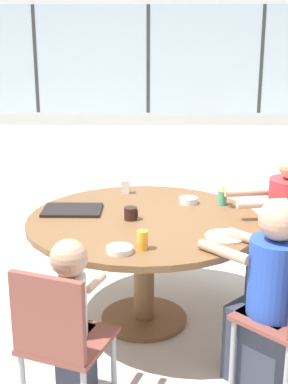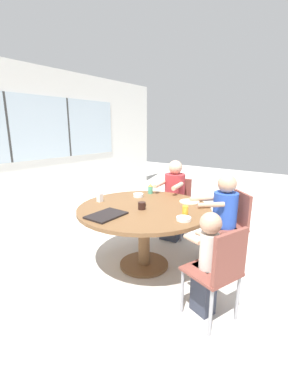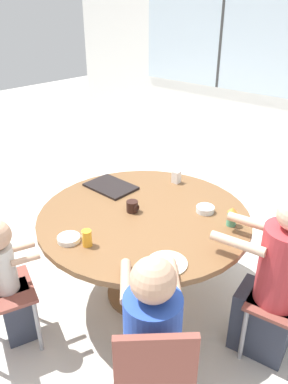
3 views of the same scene
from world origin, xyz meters
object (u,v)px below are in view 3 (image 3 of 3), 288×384
sippy_cup (232,216)px  chair_for_man_blue_shirt (154,373)px  person_man_blue_shirt (152,348)px  person_toddler (9,282)px  bowl_cereal (69,239)px  bowl_white_shallow (205,209)px  person_woman_green_shirt (274,287)px  coffee_mug (132,207)px  milk_carton_small (176,177)px  juice_glass (87,238)px

sippy_cup → chair_for_man_blue_shirt: bearing=-76.9°
person_man_blue_shirt → person_toddler: bearing=148.2°
bowl_cereal → bowl_white_shallow: bearing=64.2°
person_toddler → bowl_white_shallow: bearing=82.6°
person_woman_green_shirt → person_man_blue_shirt: size_ratio=1.06×
person_woman_green_shirt → sippy_cup: person_woman_green_shirt is taller
person_toddler → bowl_cereal: (0.22, 0.35, 0.27)m
coffee_mug → bowl_white_shallow: size_ratio=0.70×
person_man_blue_shirt → milk_carton_small: bearing=78.7°
person_woman_green_shirt → person_toddler: 1.71m
person_woman_green_shirt → juice_glass: bearing=116.3°
person_woman_green_shirt → bowl_white_shallow: person_woman_green_shirt is taller
sippy_cup → milk_carton_small: (-0.70, 0.28, -0.02)m
coffee_mug → bowl_white_shallow: coffee_mug is taller
chair_for_man_blue_shirt → bowl_white_shallow: chair_for_man_blue_shirt is taller
person_toddler → coffee_mug: person_toddler is taller
sippy_cup → bowl_white_shallow: bearing=172.4°
bowl_white_shallow → bowl_cereal: 1.02m
person_woman_green_shirt → coffee_mug: 1.11m
person_man_blue_shirt → coffee_mug: person_man_blue_shirt is taller
juice_glass → bowl_white_shallow: size_ratio=0.83×
person_woman_green_shirt → juice_glass: size_ratio=10.82×
milk_carton_small → bowl_cereal: 1.16m
person_toddler → chair_for_man_blue_shirt: bearing=26.3°
coffee_mug → person_toddler: bearing=-106.0°
juice_glass → chair_for_man_blue_shirt: bearing=-18.9°
sippy_cup → bowl_white_shallow: (-0.24, 0.03, -0.05)m
person_toddler → coffee_mug: (0.26, 0.91, 0.29)m
person_woman_green_shirt → juice_glass: 1.23m
person_toddler → sippy_cup: person_toddler is taller
person_man_blue_shirt → milk_carton_small: size_ratio=10.64×
person_woman_green_shirt → milk_carton_small: size_ratio=11.33×
juice_glass → milk_carton_small: size_ratio=1.05×
milk_carton_small → sippy_cup: bearing=-21.8°
person_woman_green_shirt → bowl_cereal: (-1.10, -0.74, 0.24)m
bowl_white_shallow → bowl_cereal: bowl_white_shallow is taller
sippy_cup → bowl_cereal: 1.12m
person_toddler → bowl_white_shallow: person_toddler is taller
person_man_blue_shirt → juice_glass: 0.78m
chair_for_man_blue_shirt → person_woman_green_shirt: (0.16, 0.97, 0.01)m
coffee_mug → bowl_cereal: size_ratio=0.62×
chair_for_man_blue_shirt → juice_glass: bearing=116.3°
sippy_cup → bowl_white_shallow: size_ratio=1.06×
sippy_cup → person_woman_green_shirt: bearing=-18.5°
chair_for_man_blue_shirt → bowl_white_shallow: size_ratio=6.67×
bowl_white_shallow → person_woman_green_shirt: bearing=-14.7°
chair_for_man_blue_shirt → sippy_cup: size_ratio=6.29×
person_woman_green_shirt → person_toddler: person_woman_green_shirt is taller
milk_carton_small → bowl_cereal: bearing=-88.7°
person_man_blue_shirt → coffee_mug: (-0.78, 0.66, 0.29)m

